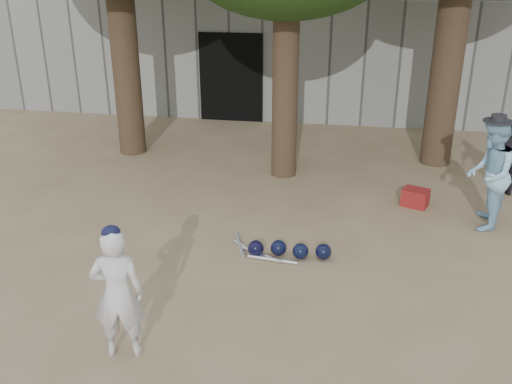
% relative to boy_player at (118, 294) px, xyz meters
% --- Properties ---
extents(ground, '(70.00, 70.00, 0.00)m').
position_rel_boy_player_xyz_m(ground, '(0.44, 1.45, -0.75)').
color(ground, '#937C5E').
rests_on(ground, ground).
extents(boy_player, '(0.61, 0.47, 1.50)m').
position_rel_boy_player_xyz_m(boy_player, '(0.00, 0.00, 0.00)').
color(boy_player, silver).
rests_on(boy_player, ground).
extents(spectator_blue, '(0.84, 0.98, 1.75)m').
position_rel_boy_player_xyz_m(spectator_blue, '(4.42, 3.90, 0.13)').
color(spectator_blue, '#9CD3F1').
rests_on(spectator_blue, ground).
extents(spectator_dark, '(0.87, 0.52, 1.38)m').
position_rel_boy_player_xyz_m(spectator_dark, '(5.07, 5.32, -0.06)').
color(spectator_dark, black).
rests_on(spectator_dark, ground).
extents(red_bag, '(0.51, 0.45, 0.30)m').
position_rel_boy_player_xyz_m(red_bag, '(3.45, 4.53, -0.60)').
color(red_bag, maroon).
rests_on(red_bag, ground).
extents(back_building, '(16.00, 5.24, 3.00)m').
position_rel_boy_player_xyz_m(back_building, '(0.44, 11.79, 0.75)').
color(back_building, gray).
rests_on(back_building, ground).
extents(helmet_row, '(1.19, 0.29, 0.23)m').
position_rel_boy_player_xyz_m(helmet_row, '(1.53, 2.40, -0.63)').
color(helmet_row, black).
rests_on(helmet_row, ground).
extents(bat_pile, '(1.04, 0.78, 0.06)m').
position_rel_boy_player_xyz_m(bat_pile, '(1.04, 2.41, -0.72)').
color(bat_pile, silver).
rests_on(bat_pile, ground).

